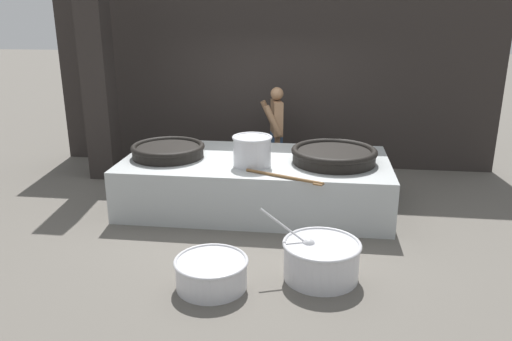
% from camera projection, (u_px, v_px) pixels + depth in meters
% --- Properties ---
extents(ground_plane, '(60.00, 60.00, 0.00)m').
position_uv_depth(ground_plane, '(256.00, 206.00, 7.63)').
color(ground_plane, '#666059').
extents(back_wall, '(8.22, 0.24, 3.75)m').
position_uv_depth(back_wall, '(272.00, 66.00, 9.24)').
color(back_wall, '#2D2826').
rests_on(back_wall, ground_plane).
extents(support_pillar, '(0.44, 0.44, 3.75)m').
position_uv_depth(support_pillar, '(97.00, 71.00, 8.46)').
color(support_pillar, '#2D2826').
rests_on(support_pillar, ground_plane).
extents(hearth_platform, '(3.90, 1.91, 0.75)m').
position_uv_depth(hearth_platform, '(256.00, 182.00, 7.52)').
color(hearth_platform, '#B2B7B7').
rests_on(hearth_platform, ground_plane).
extents(giant_wok_near, '(1.10, 1.10, 0.19)m').
position_uv_depth(giant_wok_near, '(168.00, 150.00, 7.46)').
color(giant_wok_near, black).
rests_on(giant_wok_near, hearth_platform).
extents(giant_wok_far, '(1.23, 1.23, 0.22)m').
position_uv_depth(giant_wok_far, '(334.00, 155.00, 7.17)').
color(giant_wok_far, black).
rests_on(giant_wok_far, hearth_platform).
extents(stock_pot, '(0.57, 0.57, 0.43)m').
position_uv_depth(stock_pot, '(252.00, 150.00, 7.01)').
color(stock_pot, silver).
rests_on(stock_pot, hearth_platform).
extents(stirring_paddle, '(1.06, 0.51, 0.04)m').
position_uv_depth(stirring_paddle, '(287.00, 177.00, 6.50)').
color(stirring_paddle, brown).
rests_on(stirring_paddle, hearth_platform).
extents(cook, '(0.45, 0.64, 1.61)m').
position_uv_depth(cook, '(276.00, 130.00, 8.69)').
color(cook, '#8C6647').
rests_on(cook, ground_plane).
extents(prep_bowl_vegetables, '(1.13, 0.87, 0.78)m').
position_uv_depth(prep_bowl_vegetables, '(321.00, 258.00, 5.51)').
color(prep_bowl_vegetables, silver).
rests_on(prep_bowl_vegetables, ground_plane).
extents(prep_bowl_meat, '(0.80, 0.80, 0.33)m').
position_uv_depth(prep_bowl_meat, '(211.00, 272.00, 5.34)').
color(prep_bowl_meat, silver).
rests_on(prep_bowl_meat, ground_plane).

